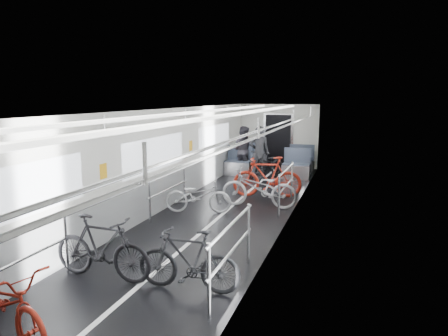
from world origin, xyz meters
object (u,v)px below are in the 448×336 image
(bike_left_mid, at_px, (102,248))
(bike_aisle, at_px, (268,165))
(bike_right_near, at_px, (189,260))
(bike_right_mid, at_px, (259,188))
(bike_left_far, at_px, (198,196))
(person_seated, at_px, (243,150))
(bike_right_far, at_px, (267,177))
(bike_left_near, at_px, (4,302))
(person_standing, at_px, (259,153))

(bike_left_mid, distance_m, bike_aisle, 7.82)
(bike_right_near, xyz_separation_m, bike_right_mid, (-0.08, 4.47, 0.04))
(bike_right_near, relative_size, bike_aisle, 0.80)
(bike_left_far, height_order, person_seated, person_seated)
(bike_right_far, bearing_deg, bike_left_near, -23.69)
(bike_left_near, distance_m, person_seated, 10.19)
(bike_aisle, relative_size, person_standing, 1.07)
(bike_left_near, height_order, person_seated, person_seated)
(bike_left_near, distance_m, bike_left_mid, 1.62)
(bike_left_far, distance_m, bike_right_mid, 1.52)
(bike_left_near, xyz_separation_m, bike_left_mid, (0.13, 1.62, 0.04))
(bike_left_far, xyz_separation_m, person_standing, (0.43, 4.22, 0.47))
(bike_right_far, distance_m, person_seated, 3.33)
(bike_left_near, xyz_separation_m, bike_aisle, (0.92, 9.40, 0.05))
(person_standing, bearing_deg, bike_left_mid, 73.40)
(bike_left_mid, height_order, person_seated, person_seated)
(bike_aisle, bearing_deg, person_standing, 179.73)
(bike_left_near, xyz_separation_m, bike_right_far, (1.37, 7.23, 0.11))
(bike_right_far, height_order, bike_aisle, bike_right_far)
(bike_left_mid, height_order, person_standing, person_standing)
(bike_left_near, relative_size, person_seated, 1.02)
(bike_right_mid, height_order, bike_right_far, bike_right_far)
(bike_left_mid, height_order, bike_right_near, bike_left_mid)
(bike_left_mid, distance_m, person_seated, 8.58)
(bike_right_far, relative_size, bike_aisle, 0.98)
(bike_right_near, bearing_deg, bike_right_far, 177.41)
(person_standing, bearing_deg, bike_right_near, 83.28)
(bike_right_near, xyz_separation_m, person_standing, (-0.88, 7.80, 0.43))
(bike_right_near, relative_size, bike_right_far, 0.81)
(bike_left_mid, height_order, bike_right_far, bike_right_far)
(bike_right_far, distance_m, bike_aisle, 2.21)
(person_seated, bearing_deg, bike_left_far, 103.84)
(bike_left_far, distance_m, bike_aisle, 4.19)
(bike_right_far, bearing_deg, person_seated, -165.86)
(bike_right_far, xyz_separation_m, person_standing, (-0.77, 2.26, 0.32))
(bike_left_mid, bearing_deg, bike_right_far, -11.49)
(bike_left_far, xyz_separation_m, bike_aisle, (0.75, 4.12, 0.09))
(person_standing, bearing_deg, bike_right_far, 95.62)
(bike_right_mid, bearing_deg, bike_right_far, 178.83)
(bike_left_mid, xyz_separation_m, bike_left_far, (0.04, 3.66, -0.09))
(bike_left_mid, xyz_separation_m, bike_right_mid, (1.27, 4.55, -0.00))
(bike_left_near, height_order, person_standing, person_standing)
(bike_right_mid, distance_m, person_standing, 3.45)
(bike_left_near, height_order, bike_right_near, bike_right_near)
(bike_right_near, xyz_separation_m, bike_aisle, (-0.56, 7.70, 0.04))
(bike_right_mid, relative_size, bike_aisle, 0.99)
(bike_left_mid, xyz_separation_m, bike_right_near, (1.35, 0.08, -0.04))
(bike_left_near, height_order, bike_aisle, bike_aisle)
(bike_left_near, relative_size, bike_right_near, 1.14)
(bike_left_far, distance_m, bike_right_far, 2.31)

